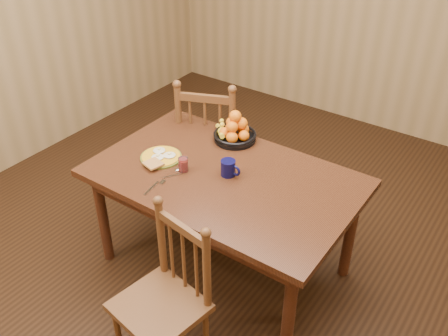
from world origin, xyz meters
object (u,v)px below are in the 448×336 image
Objects in this scene: chair_far at (211,143)px; coffee_mug at (229,168)px; dining_table at (224,186)px; breakfast_plate at (161,157)px; fruit_bowl at (235,131)px; chair_near at (165,300)px.

chair_far reaches higher than coffee_mug.
breakfast_plate is at bearing -169.23° from dining_table.
breakfast_plate is at bearing 75.35° from chair_far.
coffee_mug is at bearing -60.53° from fruit_bowl.
chair_far is 0.85m from coffee_mug.
breakfast_plate is at bearing 140.24° from chair_near.
coffee_mug is (-0.14, 0.78, 0.35)m from chair_near.
coffee_mug is (0.46, 0.10, 0.04)m from breakfast_plate.
breakfast_plate is (-0.59, 0.68, 0.31)m from chair_near.
chair_far is 0.51m from fruit_bowl.
coffee_mug reaches higher than dining_table.
coffee_mug is (0.56, -0.57, 0.29)m from chair_far.
breakfast_plate is (-0.43, -0.08, 0.10)m from dining_table.
fruit_bowl reaches higher than dining_table.
coffee_mug is 0.42m from fruit_bowl.
chair_near is at bearing -80.03° from coffee_mug.
chair_near is 0.86m from coffee_mug.
chair_far is 1.12× the size of chair_near.
dining_table is 0.80m from chair_far.
fruit_bowl is at bearing 61.82° from breakfast_plate.
chair_near reaches higher than coffee_mug.
chair_near is (0.16, -0.76, -0.21)m from dining_table.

